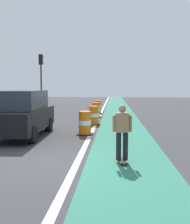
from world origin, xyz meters
The scene contains 10 objects.
ground_plane centered at (0.00, 0.00, 0.00)m, with size 100.00×100.00×0.00m, color #38383A.
bike_lane_strip centered at (2.40, 12.00, 0.00)m, with size 2.50×80.00×0.01m, color #2D755B.
lane_divider_stripe centered at (0.90, 12.00, 0.01)m, with size 0.20×80.00×0.01m, color silver.
skateboarder_on_lane centered at (2.20, 0.39, 0.91)m, with size 0.57×0.82×1.69m.
parked_suv_nearest centered at (-2.05, 4.17, 1.04)m, with size 1.99×4.63×2.04m.
traffic_barrel_front centered at (0.64, 4.84, 0.53)m, with size 0.73×0.73×1.09m.
traffic_barrel_mid centered at (0.81, 8.14, 0.53)m, with size 0.73×0.73×1.09m.
traffic_barrel_back centered at (0.68, 11.90, 0.53)m, with size 0.73×0.73×1.09m.
traffic_barrel_far centered at (0.63, 14.69, 0.53)m, with size 0.73×0.73×1.09m.
traffic_light_corner centered at (-4.59, 16.60, 3.50)m, with size 0.41×0.32×5.10m.
Camera 1 is at (1.95, -7.26, 2.20)m, focal length 42.76 mm.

